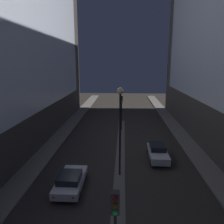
{
  "coord_description": "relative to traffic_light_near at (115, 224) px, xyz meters",
  "views": [
    {
      "loc": [
        0.26,
        -4.12,
        9.73
      ],
      "look_at": [
        -0.75,
        14.78,
        5.42
      ],
      "focal_mm": 35.0,
      "sensor_mm": 36.0,
      "label": 1
    }
  ],
  "objects": [
    {
      "name": "car_left_lane",
      "position": [
        -3.82,
        8.12,
        -3.04
      ],
      "size": [
        1.95,
        4.4,
        1.36
      ],
      "color": "silver",
      "rests_on": "ground"
    },
    {
      "name": "building_left",
      "position": [
        -12.23,
        18.23,
        8.99
      ],
      "size": [
        6.01,
        42.47,
        25.47
      ],
      "color": "#423D38",
      "rests_on": "ground"
    },
    {
      "name": "street_lamp",
      "position": [
        0.0,
        10.3,
        1.81
      ],
      "size": [
        0.56,
        0.56,
        7.69
      ],
      "color": "black",
      "rests_on": "median_strip"
    },
    {
      "name": "car_right_lane",
      "position": [
        3.82,
        13.9,
        -2.98
      ],
      "size": [
        1.76,
        4.32,
        1.52
      ],
      "color": "silver",
      "rests_on": "ground"
    },
    {
      "name": "traffic_light_near",
      "position": [
        0.0,
        0.0,
        0.0
      ],
      "size": [
        0.32,
        0.42,
        4.98
      ],
      "color": "black",
      "rests_on": "median_strip"
    },
    {
      "name": "median_strip",
      "position": [
        0.0,
        13.26,
        -3.69
      ],
      "size": [
        0.95,
        30.53,
        0.12
      ],
      "color": "#66605B",
      "rests_on": "ground"
    },
    {
      "name": "traffic_light_mid",
      "position": [
        0.0,
        23.48,
        0.0
      ],
      "size": [
        0.32,
        0.42,
        4.98
      ],
      "color": "black",
      "rests_on": "median_strip"
    }
  ]
}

